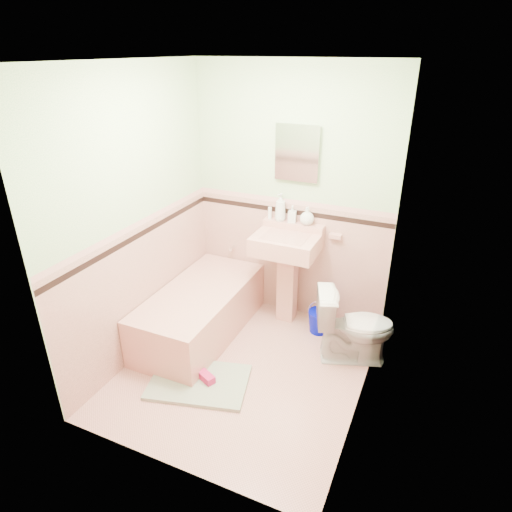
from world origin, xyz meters
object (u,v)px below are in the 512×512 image
at_px(medicine_cabinet, 297,153).
at_px(soap_bottle_mid, 292,214).
at_px(soap_bottle_right, 307,216).
at_px(bucket, 319,322).
at_px(soap_bottle_left, 280,207).
at_px(bathtub, 201,313).
at_px(sink, 285,280).
at_px(toilet, 355,326).
at_px(shoe, 207,377).

xyz_separation_m(medicine_cabinet, soap_bottle_mid, (-0.02, -0.03, -0.59)).
xyz_separation_m(soap_bottle_right, bucket, (0.25, -0.22, -1.00)).
bearing_deg(soap_bottle_right, soap_bottle_left, 180.00).
bearing_deg(soap_bottle_left, bathtub, -127.24).
xyz_separation_m(medicine_cabinet, soap_bottle_left, (-0.14, -0.03, -0.53)).
distance_m(sink, toilet, 0.85).
relative_size(sink, medicine_cabinet, 1.96).
xyz_separation_m(sink, soap_bottle_right, (0.13, 0.18, 0.64)).
relative_size(sink, soap_bottle_right, 5.52).
relative_size(toilet, shoe, 4.28).
bearing_deg(toilet, bathtub, 78.41).
height_order(sink, soap_bottle_mid, soap_bottle_mid).
height_order(medicine_cabinet, soap_bottle_right, medicine_cabinet).
height_order(medicine_cabinet, soap_bottle_mid, medicine_cabinet).
relative_size(medicine_cabinet, soap_bottle_right, 2.82).
relative_size(bathtub, sink, 1.56).
xyz_separation_m(bathtub, toilet, (1.46, 0.21, 0.12)).
bearing_deg(sink, shoe, -102.85).
bearing_deg(bathtub, toilet, 8.32).
height_order(medicine_cabinet, bucket, medicine_cabinet).
height_order(bathtub, shoe, bathtub).
xyz_separation_m(soap_bottle_mid, toilet, (0.79, -0.50, -0.77)).
bearing_deg(sink, soap_bottle_mid, 95.31).
bearing_deg(bathtub, bucket, 24.80).
distance_m(sink, bucket, 0.53).
bearing_deg(bucket, soap_bottle_right, 138.75).
distance_m(medicine_cabinet, shoe, 2.15).
xyz_separation_m(soap_bottle_mid, bucket, (0.40, -0.22, -1.00)).
relative_size(bathtub, soap_bottle_left, 5.49).
bearing_deg(shoe, toilet, 63.86).
xyz_separation_m(soap_bottle_right, shoe, (-0.40, -1.34, -1.05)).
distance_m(soap_bottle_left, soap_bottle_right, 0.28).
height_order(soap_bottle_right, shoe, soap_bottle_right).
bearing_deg(bucket, soap_bottle_left, 157.36).
bearing_deg(soap_bottle_right, bathtub, -138.92).
bearing_deg(bathtub, soap_bottle_left, 52.76).
distance_m(soap_bottle_right, toilet, 1.12).
relative_size(medicine_cabinet, shoe, 3.05).
bearing_deg(medicine_cabinet, bucket, -32.94).
distance_m(bucket, shoe, 1.29).
height_order(medicine_cabinet, shoe, medicine_cabinet).
distance_m(toilet, bucket, 0.53).
bearing_deg(bathtub, medicine_cabinet, 47.42).
bearing_deg(bucket, sink, 174.26).
xyz_separation_m(medicine_cabinet, toilet, (0.78, -0.53, -1.35)).
bearing_deg(soap_bottle_left, shoe, -95.27).
bearing_deg(shoe, bucket, 84.88).
xyz_separation_m(soap_bottle_left, bucket, (0.52, -0.22, -1.05)).
bearing_deg(soap_bottle_left, soap_bottle_mid, 0.00).
height_order(medicine_cabinet, toilet, medicine_cabinet).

